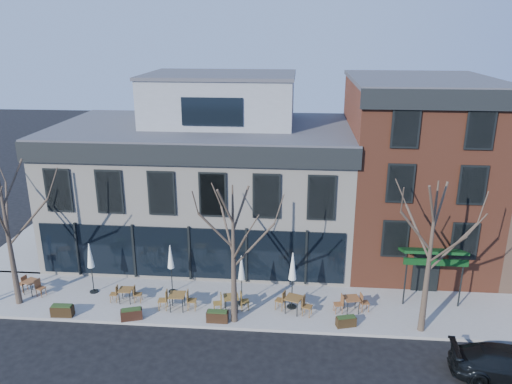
{
  "coord_description": "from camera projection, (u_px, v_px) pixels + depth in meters",
  "views": [
    {
      "loc": [
        5.91,
        -25.11,
        13.93
      ],
      "look_at": [
        3.56,
        2.0,
        4.93
      ],
      "focal_mm": 35.0,
      "sensor_mm": 36.0,
      "label": 1
    }
  ],
  "objects": [
    {
      "name": "red_brick_building",
      "position": [
        414.0,
        170.0,
        30.48
      ],
      "size": [
        8.2,
        11.78,
        11.18
      ],
      "color": "brown",
      "rests_on": "ground"
    },
    {
      "name": "planter_2",
      "position": [
        217.0,
        316.0,
        24.47
      ],
      "size": [
        1.07,
        0.43,
        0.6
      ],
      "color": "black",
      "rests_on": "sidewalk_front"
    },
    {
      "name": "cafe_set_1",
      "position": [
        126.0,
        294.0,
        26.2
      ],
      "size": [
        1.72,
        0.72,
        0.9
      ],
      "color": "brown",
      "rests_on": "sidewalk_front"
    },
    {
      "name": "umbrella_4",
      "position": [
        293.0,
        269.0,
        25.13
      ],
      "size": [
        0.49,
        0.49,
        3.09
      ],
      "color": "black",
      "rests_on": "sidewalk_front"
    },
    {
      "name": "cafe_set_4",
      "position": [
        293.0,
        303.0,
        25.21
      ],
      "size": [
        2.01,
        1.12,
        1.04
      ],
      "color": "brown",
      "rests_on": "sidewalk_front"
    },
    {
      "name": "planter_3",
      "position": [
        346.0,
        321.0,
        24.1
      ],
      "size": [
        1.03,
        0.63,
        0.54
      ],
      "color": "#2F210F",
      "rests_on": "sidewalk_front"
    },
    {
      "name": "sidewalk_side",
      "position": [
        52.0,
        234.0,
        35.19
      ],
      "size": [
        4.5,
        12.0,
        0.15
      ],
      "primitive_type": "cube",
      "color": "gray",
      "rests_on": "ground"
    },
    {
      "name": "tree_corner",
      "position": [
        8.0,
        231.0,
        24.94
      ],
      "size": [
        3.93,
        3.98,
        7.92
      ],
      "color": "#382B21",
      "rests_on": "sidewalk_front"
    },
    {
      "name": "cafe_set_5",
      "position": [
        352.0,
        303.0,
        25.26
      ],
      "size": [
        1.9,
        0.88,
        0.97
      ],
      "color": "brown",
      "rests_on": "sidewalk_front"
    },
    {
      "name": "umbrella_0",
      "position": [
        90.0,
        258.0,
        26.65
      ],
      "size": [
        0.46,
        0.46,
        2.89
      ],
      "color": "black",
      "rests_on": "sidewalk_front"
    },
    {
      "name": "planter_1",
      "position": [
        132.0,
        314.0,
        24.67
      ],
      "size": [
        1.12,
        0.72,
        0.58
      ],
      "color": "black",
      "rests_on": "sidewalk_front"
    },
    {
      "name": "tree_mid",
      "position": [
        234.0,
        254.0,
        23.48
      ],
      "size": [
        3.5,
        3.55,
        7.04
      ],
      "color": "#382B21",
      "rests_on": "sidewalk_front"
    },
    {
      "name": "corner_building",
      "position": [
        206.0,
        179.0,
        31.91
      ],
      "size": [
        18.39,
        10.39,
        11.1
      ],
      "color": "beige",
      "rests_on": "ground"
    },
    {
      "name": "ground",
      "position": [
        191.0,
        283.0,
        28.61
      ],
      "size": [
        120.0,
        120.0,
        0.0
      ],
      "primitive_type": "plane",
      "color": "black",
      "rests_on": "ground"
    },
    {
      "name": "cafe_set_2",
      "position": [
        177.0,
        300.0,
        25.46
      ],
      "size": [
        2.02,
        0.85,
        1.05
      ],
      "color": "brown",
      "rests_on": "sidewalk_front"
    },
    {
      "name": "sidewalk_front",
      "position": [
        243.0,
        304.0,
        26.28
      ],
      "size": [
        33.5,
        4.7,
        0.15
      ],
      "primitive_type": "cube",
      "color": "gray",
      "rests_on": "ground"
    },
    {
      "name": "parked_sedan",
      "position": [
        509.0,
        365.0,
        20.6
      ],
      "size": [
        4.81,
        2.24,
        1.36
      ],
      "primitive_type": "imported",
      "rotation": [
        0.0,
        0.0,
        1.5
      ],
      "color": "black",
      "rests_on": "ground"
    },
    {
      "name": "planter_0",
      "position": [
        62.0,
        310.0,
        24.96
      ],
      "size": [
        1.11,
        0.48,
        0.61
      ],
      "color": "black",
      "rests_on": "sidewalk_front"
    },
    {
      "name": "cafe_set_3",
      "position": [
        231.0,
        302.0,
        25.36
      ],
      "size": [
        1.93,
        0.91,
        0.99
      ],
      "color": "brown",
      "rests_on": "sidewalk_front"
    },
    {
      "name": "cafe_set_0",
      "position": [
        31.0,
        285.0,
        27.01
      ],
      "size": [
        1.83,
        0.98,
        0.94
      ],
      "color": "brown",
      "rests_on": "sidewalk_front"
    },
    {
      "name": "umbrella_2",
      "position": [
        171.0,
        259.0,
        26.69
      ],
      "size": [
        0.45,
        0.45,
        2.79
      ],
      "color": "black",
      "rests_on": "sidewalk_front"
    },
    {
      "name": "umbrella_3",
      "position": [
        242.0,
        270.0,
        25.53
      ],
      "size": [
        0.44,
        0.44,
        2.77
      ],
      "color": "black",
      "rests_on": "sidewalk_front"
    },
    {
      "name": "tree_right",
      "position": [
        430.0,
        257.0,
        22.67
      ],
      "size": [
        3.72,
        3.77,
        7.48
      ],
      "color": "#382B21",
      "rests_on": "sidewalk_front"
    }
  ]
}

